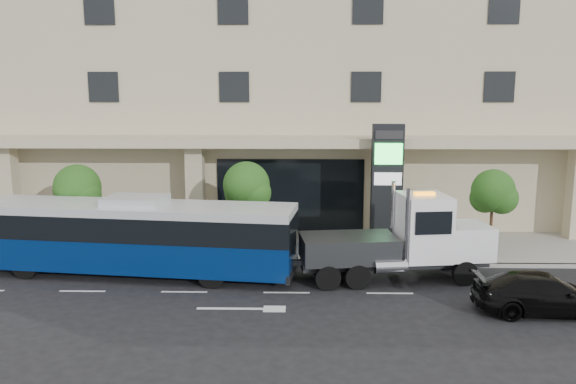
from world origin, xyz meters
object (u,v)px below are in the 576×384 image
city_bus (137,235)px  tow_truck (404,241)px  black_sedan (544,294)px  signage_pylon (387,185)px

city_bus → tow_truck: tow_truck is taller
tow_truck → black_sedan: bearing=-46.8°
city_bus → black_sedan: city_bus is taller
black_sedan → signage_pylon: size_ratio=0.80×
black_sedan → signage_pylon: bearing=29.8°
black_sedan → signage_pylon: 9.60m
tow_truck → black_sedan: size_ratio=1.82×
city_bus → tow_truck: bearing=5.0°
tow_truck → black_sedan: 5.64m
tow_truck → black_sedan: tow_truck is taller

